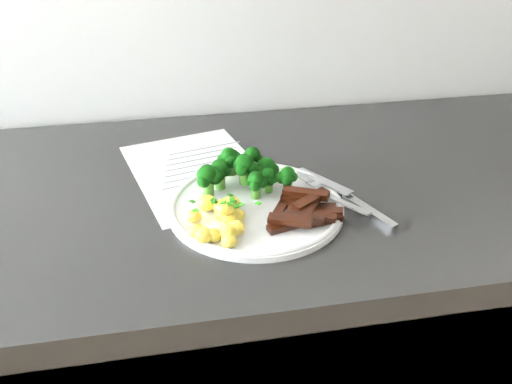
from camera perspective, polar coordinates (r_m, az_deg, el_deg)
The scene contains 8 objects.
counter at distance 1.14m, azimuth -2.25°, elevation -19.00°, with size 2.32×0.58×0.87m.
recipe_paper at distance 0.90m, azimuth -5.98°, elevation 2.12°, with size 0.26×0.32×0.00m.
plate at distance 0.80m, azimuth -0.00°, elevation -1.41°, with size 0.25×0.25×0.01m.
broccoli at distance 0.82m, azimuth -1.32°, elevation 2.34°, with size 0.15×0.11×0.06m.
potatoes at distance 0.75m, azimuth -3.64°, elevation -2.63°, with size 0.10×0.12×0.04m.
beef_strips at distance 0.77m, azimuth 5.09°, elevation -1.82°, with size 0.11×0.10×0.03m.
fork at distance 0.81m, azimuth 7.91°, elevation -0.40°, with size 0.08×0.14×0.01m.
knife at distance 0.81m, azimuth 10.22°, elevation -1.09°, with size 0.11×0.18×0.02m.
Camera 1 is at (-0.15, 0.95, 1.30)m, focal length 38.84 mm.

